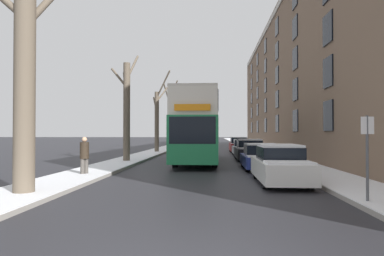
# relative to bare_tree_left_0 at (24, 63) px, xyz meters

# --- Properties ---
(sidewalk_left) EXTENTS (2.23, 130.00, 0.16)m
(sidewalk_left) POSITION_rel_bare_tree_left_0_xyz_m (-0.09, 47.51, -3.82)
(sidewalk_left) COLOR gray
(sidewalk_left) RESTS_ON ground
(sidewalk_right) EXTENTS (2.23, 130.00, 0.16)m
(sidewalk_right) POSITION_rel_bare_tree_left_0_xyz_m (10.17, 47.51, -3.82)
(sidewalk_right) COLOR gray
(sidewalk_right) RESTS_ON ground
(terrace_facade_right) EXTENTS (9.10, 54.69, 13.70)m
(terrace_facade_right) POSITION_rel_bare_tree_left_0_xyz_m (15.78, 21.70, 2.95)
(terrace_facade_right) COLOR #7A604C
(terrace_facade_right) RESTS_ON ground
(bare_tree_left_0) EXTENTS (3.49, 2.40, 7.31)m
(bare_tree_left_0) POSITION_rel_bare_tree_left_0_xyz_m (0.00, 0.00, 0.00)
(bare_tree_left_0) COLOR brown
(bare_tree_left_0) RESTS_ON ground
(bare_tree_left_1) EXTENTS (1.77, 2.15, 7.15)m
(bare_tree_left_1) POSITION_rel_bare_tree_left_0_xyz_m (0.05, 11.55, -0.47)
(bare_tree_left_1) COLOR brown
(bare_tree_left_1) RESTS_ON ground
(bare_tree_left_2) EXTENTS (1.98, 2.74, 7.57)m
(bare_tree_left_2) POSITION_rel_bare_tree_left_0_xyz_m (0.24, 22.15, -0.66)
(bare_tree_left_2) COLOR brown
(bare_tree_left_2) RESTS_ON ground
(bare_tree_left_3) EXTENTS (1.85, 2.74, 8.36)m
(bare_tree_left_3) POSITION_rel_bare_tree_left_0_xyz_m (0.18, 32.58, 0.37)
(bare_tree_left_3) COLOR brown
(bare_tree_left_3) RESTS_ON ground
(double_decker_bus) EXTENTS (2.52, 11.70, 4.28)m
(double_decker_bus) POSITION_rel_bare_tree_left_0_xyz_m (4.48, 12.57, -1.48)
(double_decker_bus) COLOR #1E7A47
(double_decker_bus) RESTS_ON ground
(parked_car_0) EXTENTS (1.70, 4.20, 1.44)m
(parked_car_0) POSITION_rel_bare_tree_left_0_xyz_m (7.96, 3.26, -3.24)
(parked_car_0) COLOR silver
(parked_car_0) RESTS_ON ground
(parked_car_1) EXTENTS (1.88, 3.92, 1.33)m
(parked_car_1) POSITION_rel_bare_tree_left_0_xyz_m (7.96, 8.26, -3.29)
(parked_car_1) COLOR navy
(parked_car_1) RESTS_ON ground
(parked_car_2) EXTENTS (1.85, 4.10, 1.47)m
(parked_car_2) POSITION_rel_bare_tree_left_0_xyz_m (7.96, 14.02, -3.23)
(parked_car_2) COLOR black
(parked_car_2) RESTS_ON ground
(parked_car_3) EXTENTS (1.69, 4.15, 1.36)m
(parked_car_3) POSITION_rel_bare_tree_left_0_xyz_m (7.96, 19.11, -3.27)
(parked_car_3) COLOR #9EA3AD
(parked_car_3) RESTS_ON ground
(parked_car_4) EXTENTS (1.71, 4.20, 1.49)m
(parked_car_4) POSITION_rel_bare_tree_left_0_xyz_m (7.96, 24.27, -3.22)
(parked_car_4) COLOR maroon
(parked_car_4) RESTS_ON ground
(pedestrian_left_sidewalk) EXTENTS (0.37, 0.37, 1.70)m
(pedestrian_left_sidewalk) POSITION_rel_bare_tree_left_0_xyz_m (0.07, 4.50, -2.97)
(pedestrian_left_sidewalk) COLOR #4C4742
(pedestrian_left_sidewalk) RESTS_ON ground
(street_sign_post) EXTENTS (0.32, 0.07, 2.30)m
(street_sign_post) POSITION_rel_bare_tree_left_0_xyz_m (9.35, -0.74, -2.57)
(street_sign_post) COLOR #4C4F54
(street_sign_post) RESTS_ON ground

